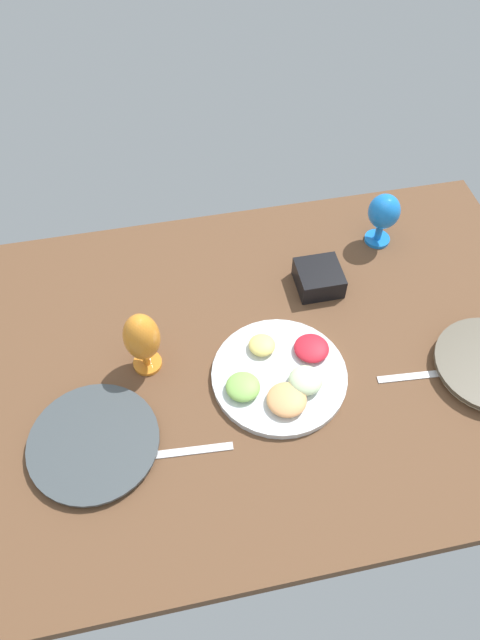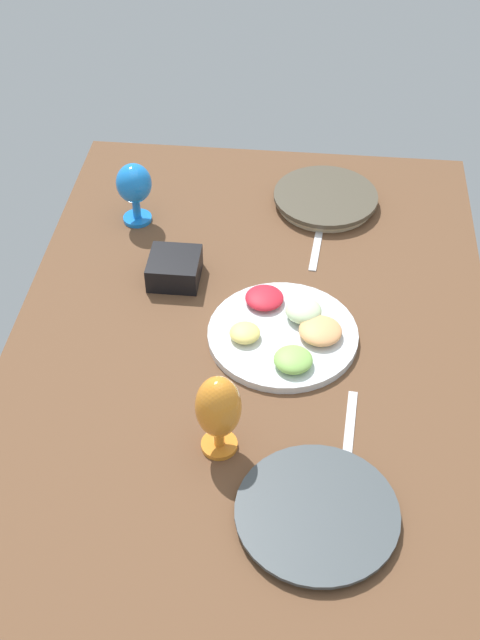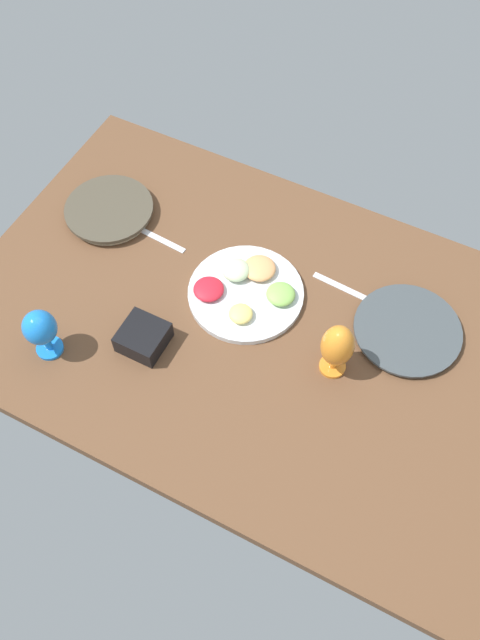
{
  "view_description": "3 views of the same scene",
  "coord_description": "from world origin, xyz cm",
  "views": [
    {
      "loc": [
        18.14,
        76.95,
        120.28
      ],
      "look_at": [
        0.89,
        -7.45,
        6.09
      ],
      "focal_mm": 32.87,
      "sensor_mm": 36.0,
      "label": 1
    },
    {
      "loc": [
        120.88,
        10.45,
        125.4
      ],
      "look_at": [
        -3.97,
        -2.19,
        6.09
      ],
      "focal_mm": 46.43,
      "sensor_mm": 36.0,
      "label": 2
    },
    {
      "loc": [
        39.21,
        -84.88,
        151.24
      ],
      "look_at": [
        -1.7,
        -4.6,
        6.09
      ],
      "focal_mm": 36.58,
      "sensor_mm": 36.0,
      "label": 3
    }
  ],
  "objects": [
    {
      "name": "hurricane_glass_blue",
      "position": [
        -44.27,
        -32.25,
        10.22
      ],
      "size": [
        8.73,
        8.73,
        16.08
      ],
      "color": "blue",
      "rests_on": "ground_plane"
    },
    {
      "name": "fork_by_left_plate",
      "position": [
        -37.61,
        13.07,
        0.3
      ],
      "size": [
        18.09,
        3.21,
        0.6
      ],
      "primitive_type": "cube",
      "rotation": [
        0.0,
        0.0,
        -0.08
      ],
      "color": "silver",
      "rests_on": "ground_plane"
    },
    {
      "name": "fork_by_right_plate",
      "position": [
        17.48,
        21.38,
        0.3
      ],
      "size": [
        18.08,
        3.06,
        0.6
      ],
      "primitive_type": "cube",
      "rotation": [
        0.0,
        0.0,
        -0.07
      ],
      "color": "silver",
      "rests_on": "ground_plane"
    },
    {
      "name": "fruit_platter",
      "position": [
        -5.96,
        7.44,
        1.71
      ],
      "size": [
        32.36,
        32.36,
        5.55
      ],
      "color": "silver",
      "rests_on": "ground_plane"
    },
    {
      "name": "dinner_plate_right",
      "position": [
        38.51,
        15.67,
        1.07
      ],
      "size": [
        29.07,
        29.07,
        2.06
      ],
      "color": "silver",
      "rests_on": "ground_plane"
    },
    {
      "name": "ground_plane",
      "position": [
        0.0,
        0.0,
        -2.0
      ],
      "size": [
        160.0,
        104.0,
        4.0
      ],
      "primitive_type": "cube",
      "color": "brown"
    },
    {
      "name": "hurricane_glass_orange",
      "position": [
        24.67,
        -3.23,
        10.81
      ],
      "size": [
        8.5,
        8.5,
        18.33
      ],
      "color": "orange",
      "rests_on": "ground_plane"
    },
    {
      "name": "square_bowl_black",
      "position": [
        -22.87,
        -19.27,
        3.36
      ],
      "size": [
        11.63,
        11.63,
        6.03
      ],
      "color": "black",
      "rests_on": "ground_plane"
    }
  ]
}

